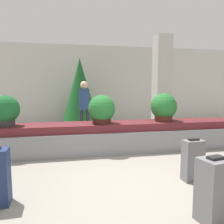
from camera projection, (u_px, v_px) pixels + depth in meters
name	position (u px, v px, depth m)	size (l,w,h in m)	color
ground_plane	(134.00, 181.00, 3.47)	(18.00, 18.00, 0.00)	gray
back_wall	(93.00, 85.00, 9.03)	(18.00, 0.06, 3.20)	beige
carousel	(112.00, 137.00, 5.16)	(6.51, 0.89, 0.67)	gray
pillar	(162.00, 84.00, 7.32)	(0.51, 0.51, 3.20)	beige
suitcase_2	(193.00, 160.00, 3.48)	(0.33, 0.21, 0.69)	slate
suitcase_3	(214.00, 190.00, 2.39)	(0.37, 0.33, 0.75)	slate
potted_plant_0	(164.00, 107.00, 5.37)	(0.64, 0.64, 0.68)	#4C2319
potted_plant_1	(102.00, 110.00, 4.96)	(0.62, 0.62, 0.66)	#381914
potted_plant_2	(5.00, 111.00, 4.61)	(0.59, 0.59, 0.66)	#2D2D2D
traveler_0	(84.00, 103.00, 6.71)	(0.34, 0.36, 1.68)	#282833
decorated_tree	(80.00, 91.00, 8.02)	(1.33, 1.33, 2.57)	#4C331E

